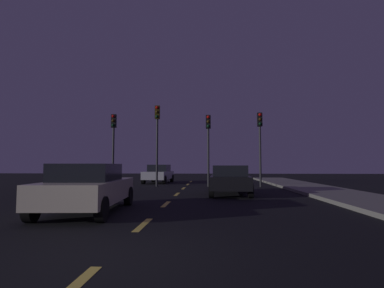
% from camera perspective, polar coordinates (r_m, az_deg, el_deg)
% --- Properties ---
extents(ground_plane, '(80.00, 80.00, 0.00)m').
position_cam_1_polar(ground_plane, '(11.82, -4.48, -10.79)').
color(ground_plane, black).
extents(sidewalk_curb_right, '(3.00, 40.00, 0.15)m').
position_cam_1_polar(sidewalk_curb_right, '(13.13, 30.52, -9.25)').
color(sidewalk_curb_right, gray).
rests_on(sidewalk_curb_right, ground_plane).
extents(lane_stripe_second, '(0.16, 1.60, 0.01)m').
position_cam_1_polar(lane_stripe_second, '(7.53, -9.11, -14.64)').
color(lane_stripe_second, '#EACC4C').
rests_on(lane_stripe_second, ground_plane).
extents(lane_stripe_third, '(0.16, 1.60, 0.01)m').
position_cam_1_polar(lane_stripe_third, '(11.23, -4.90, -11.13)').
color(lane_stripe_third, '#EACC4C').
rests_on(lane_stripe_third, ground_plane).
extents(lane_stripe_fourth, '(0.16, 1.60, 0.01)m').
position_cam_1_polar(lane_stripe_fourth, '(14.98, -2.83, -9.34)').
color(lane_stripe_fourth, '#EACC4C').
rests_on(lane_stripe_fourth, ground_plane).
extents(lane_stripe_fifth, '(0.16, 1.60, 0.01)m').
position_cam_1_polar(lane_stripe_fifth, '(18.75, -1.60, -8.27)').
color(lane_stripe_fifth, '#EACC4C').
rests_on(lane_stripe_fifth, ground_plane).
extents(lane_stripe_sixth, '(0.16, 1.60, 0.01)m').
position_cam_1_polar(lane_stripe_sixth, '(22.53, -0.78, -7.55)').
color(lane_stripe_sixth, '#EACC4C').
rests_on(lane_stripe_sixth, ground_plane).
extents(lane_stripe_seventh, '(0.16, 1.60, 0.01)m').
position_cam_1_polar(lane_stripe_seventh, '(26.32, -0.20, -7.04)').
color(lane_stripe_seventh, '#EACC4C').
rests_on(lane_stripe_seventh, ground_plane).
extents(traffic_signal_far_left, '(0.32, 0.38, 4.84)m').
position_cam_1_polar(traffic_signal_far_left, '(21.17, -14.48, 1.53)').
color(traffic_signal_far_left, '#2D2D30').
rests_on(traffic_signal_far_left, ground_plane).
extents(traffic_signal_center_left, '(0.32, 0.38, 5.40)m').
position_cam_1_polar(traffic_signal_center_left, '(20.50, -6.53, 2.62)').
color(traffic_signal_center_left, '#2D2D30').
rests_on(traffic_signal_center_left, ground_plane).
extents(traffic_signal_center_right, '(0.32, 0.38, 4.73)m').
position_cam_1_polar(traffic_signal_center_right, '(20.16, 3.06, 1.48)').
color(traffic_signal_center_right, '#2D2D30').
rests_on(traffic_signal_center_right, ground_plane).
extents(traffic_signal_far_right, '(0.32, 0.38, 4.85)m').
position_cam_1_polar(traffic_signal_far_right, '(20.44, 12.59, 1.72)').
color(traffic_signal_far_right, '#2D2D30').
rests_on(traffic_signal_far_right, ground_plane).
extents(car_stopped_ahead, '(2.06, 4.42, 1.39)m').
position_cam_1_polar(car_stopped_ahead, '(14.90, 7.10, -6.58)').
color(car_stopped_ahead, black).
rests_on(car_stopped_ahead, ground_plane).
extents(car_adjacent_lane, '(2.21, 4.56, 1.45)m').
position_cam_1_polar(car_adjacent_lane, '(9.72, -18.78, -7.66)').
color(car_adjacent_lane, beige).
rests_on(car_adjacent_lane, ground_plane).
extents(car_oncoming_far, '(2.07, 4.17, 1.45)m').
position_cam_1_polar(car_oncoming_far, '(24.58, -6.24, -5.52)').
color(car_oncoming_far, silver).
rests_on(car_oncoming_far, ground_plane).
extents(street_lamp_right, '(1.94, 0.36, 7.71)m').
position_cam_1_polar(street_lamp_right, '(12.58, 32.04, 11.39)').
color(street_lamp_right, '#2D2D30').
rests_on(street_lamp_right, ground_plane).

